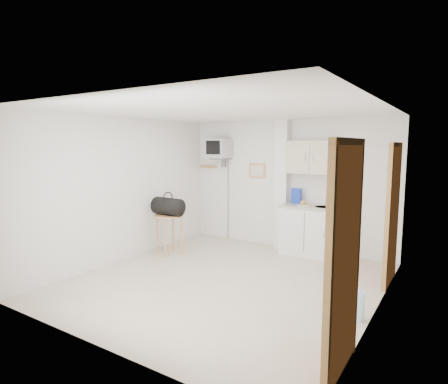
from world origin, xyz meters
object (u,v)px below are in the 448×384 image
Objects in this scene: crt_television at (219,149)px; water_bottle at (359,305)px; round_table at (169,221)px; duffel_bag at (168,206)px.

water_bottle is (3.43, -2.27, -1.76)m from crt_television.
duffel_bag is (0.01, -0.03, 0.28)m from round_table.
duffel_bag is at bearing 166.75° from water_bottle.
duffel_bag is at bearing -97.57° from crt_television.
crt_television reaches higher than duffel_bag.
round_table is at bearing 113.64° from duffel_bag.
crt_television reaches higher than water_bottle.
crt_television is at bearing 85.91° from duffel_bag.
crt_television is at bearing 146.49° from water_bottle.
crt_television is 2.92× the size of round_table.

